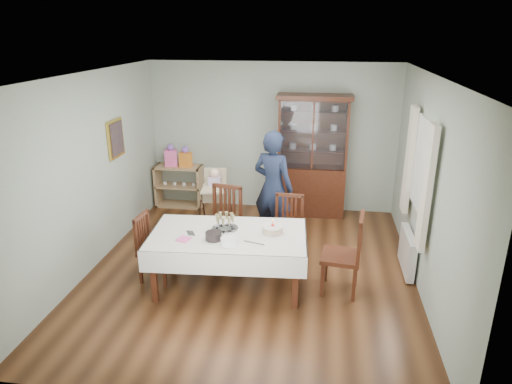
% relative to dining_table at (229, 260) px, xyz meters
% --- Properties ---
extents(floor, '(5.00, 5.00, 0.00)m').
position_rel_dining_table_xyz_m(floor, '(0.23, 0.44, -0.38)').
color(floor, '#593319').
rests_on(floor, ground).
extents(room_shell, '(5.00, 5.00, 5.00)m').
position_rel_dining_table_xyz_m(room_shell, '(0.23, 0.97, 1.32)').
color(room_shell, '#9EAA99').
rests_on(room_shell, floor).
extents(dining_table, '(2.07, 1.28, 0.76)m').
position_rel_dining_table_xyz_m(dining_table, '(0.00, 0.00, 0.00)').
color(dining_table, '#412110').
rests_on(dining_table, floor).
extents(china_cabinet, '(1.30, 0.48, 2.18)m').
position_rel_dining_table_xyz_m(china_cabinet, '(0.98, 2.70, 0.74)').
color(china_cabinet, '#412110').
rests_on(china_cabinet, floor).
extents(sideboard, '(0.90, 0.38, 0.80)m').
position_rel_dining_table_xyz_m(sideboard, '(-1.52, 2.72, 0.02)').
color(sideboard, tan).
rests_on(sideboard, floor).
extents(picture_frame, '(0.04, 0.48, 0.58)m').
position_rel_dining_table_xyz_m(picture_frame, '(-1.99, 1.24, 1.27)').
color(picture_frame, gold).
rests_on(picture_frame, room_shell).
extents(window, '(0.04, 1.02, 1.22)m').
position_rel_dining_table_xyz_m(window, '(2.45, 0.74, 1.17)').
color(window, white).
rests_on(window, room_shell).
extents(curtain_left, '(0.07, 0.30, 1.55)m').
position_rel_dining_table_xyz_m(curtain_left, '(2.39, 0.12, 1.07)').
color(curtain_left, silver).
rests_on(curtain_left, room_shell).
extents(curtain_right, '(0.07, 0.30, 1.55)m').
position_rel_dining_table_xyz_m(curtain_right, '(2.39, 1.36, 1.07)').
color(curtain_right, silver).
rests_on(curtain_right, room_shell).
extents(radiator, '(0.10, 0.80, 0.55)m').
position_rel_dining_table_xyz_m(radiator, '(2.39, 0.74, -0.08)').
color(radiator, white).
rests_on(radiator, floor).
extents(chair_far_left, '(0.57, 0.57, 1.08)m').
position_rel_dining_table_xyz_m(chair_far_left, '(-0.25, 0.77, -0.06)').
color(chair_far_left, '#412110').
rests_on(chair_far_left, floor).
extents(chair_far_right, '(0.45, 0.45, 0.97)m').
position_rel_dining_table_xyz_m(chair_far_right, '(0.70, 0.85, -0.10)').
color(chair_far_right, '#412110').
rests_on(chair_far_right, floor).
extents(chair_end_left, '(0.45, 0.45, 0.93)m').
position_rel_dining_table_xyz_m(chair_end_left, '(-1.01, 0.03, -0.11)').
color(chair_end_left, '#412110').
rests_on(chair_end_left, floor).
extents(chair_end_right, '(0.54, 0.54, 1.07)m').
position_rel_dining_table_xyz_m(chair_end_right, '(1.47, 0.09, -0.07)').
color(chair_end_right, '#412110').
rests_on(chair_end_right, floor).
extents(woman, '(0.78, 0.65, 1.81)m').
position_rel_dining_table_xyz_m(woman, '(0.42, 1.44, 0.52)').
color(woman, '#151D31').
rests_on(woman, floor).
extents(high_chair, '(0.54, 0.54, 1.12)m').
position_rel_dining_table_xyz_m(high_chair, '(-0.56, 1.63, 0.05)').
color(high_chair, black).
rests_on(high_chair, floor).
extents(champagne_tray, '(0.34, 0.34, 0.21)m').
position_rel_dining_table_xyz_m(champagne_tray, '(-0.06, 0.13, 0.44)').
color(champagne_tray, silver).
rests_on(champagne_tray, dining_table).
extents(birthday_cake, '(0.31, 0.31, 0.21)m').
position_rel_dining_table_xyz_m(birthday_cake, '(0.57, 0.06, 0.43)').
color(birthday_cake, white).
rests_on(birthday_cake, dining_table).
extents(plate_stack_dark, '(0.22, 0.22, 0.10)m').
position_rel_dining_table_xyz_m(plate_stack_dark, '(-0.14, -0.20, 0.42)').
color(plate_stack_dark, black).
rests_on(plate_stack_dark, dining_table).
extents(plate_stack_white, '(0.25, 0.25, 0.09)m').
position_rel_dining_table_xyz_m(plate_stack_white, '(0.08, -0.31, 0.42)').
color(plate_stack_white, white).
rests_on(plate_stack_white, dining_table).
extents(napkin_stack, '(0.18, 0.18, 0.02)m').
position_rel_dining_table_xyz_m(napkin_stack, '(-0.51, -0.26, 0.39)').
color(napkin_stack, '#F2599F').
rests_on(napkin_stack, dining_table).
extents(cutlery, '(0.17, 0.19, 0.01)m').
position_rel_dining_table_xyz_m(cutlery, '(-0.51, -0.07, 0.38)').
color(cutlery, silver).
rests_on(cutlery, dining_table).
extents(cake_knife, '(0.27, 0.10, 0.01)m').
position_rel_dining_table_xyz_m(cake_knife, '(0.37, -0.23, 0.38)').
color(cake_knife, silver).
rests_on(cake_knife, dining_table).
extents(gift_bag_pink, '(0.25, 0.20, 0.42)m').
position_rel_dining_table_xyz_m(gift_bag_pink, '(-1.64, 2.70, 0.60)').
color(gift_bag_pink, '#F2599F').
rests_on(gift_bag_pink, sideboard).
extents(gift_bag_orange, '(0.23, 0.18, 0.38)m').
position_rel_dining_table_xyz_m(gift_bag_orange, '(-1.36, 2.70, 0.59)').
color(gift_bag_orange, orange).
rests_on(gift_bag_orange, sideboard).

